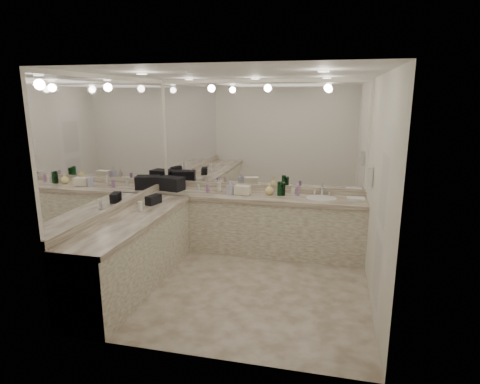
% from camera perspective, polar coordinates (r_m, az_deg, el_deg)
% --- Properties ---
extents(floor, '(3.20, 3.20, 0.00)m').
position_cam_1_polar(floor, '(5.26, -0.08, -13.06)').
color(floor, '#BDB1A0').
rests_on(floor, ground).
extents(ceiling, '(3.20, 3.20, 0.00)m').
position_cam_1_polar(ceiling, '(4.72, -0.10, 16.51)').
color(ceiling, white).
rests_on(ceiling, floor).
extents(wall_back, '(3.20, 0.02, 2.60)m').
position_cam_1_polar(wall_back, '(6.27, 3.03, 3.79)').
color(wall_back, silver).
rests_on(wall_back, floor).
extents(wall_left, '(0.02, 3.00, 2.60)m').
position_cam_1_polar(wall_left, '(5.41, -16.84, 1.69)').
color(wall_left, silver).
rests_on(wall_left, floor).
extents(wall_right, '(0.02, 3.00, 2.60)m').
position_cam_1_polar(wall_right, '(4.73, 19.13, -0.09)').
color(wall_right, silver).
rests_on(wall_right, floor).
extents(vanity_back_base, '(3.20, 0.60, 0.84)m').
position_cam_1_polar(vanity_back_base, '(6.19, 2.44, -4.72)').
color(vanity_back_base, silver).
rests_on(vanity_back_base, floor).
extents(vanity_back_top, '(3.20, 0.64, 0.06)m').
position_cam_1_polar(vanity_back_top, '(6.06, 2.47, -0.70)').
color(vanity_back_top, beige).
rests_on(vanity_back_top, vanity_back_base).
extents(vanity_left_base, '(0.60, 2.40, 0.84)m').
position_cam_1_polar(vanity_left_base, '(5.26, -14.94, -8.52)').
color(vanity_left_base, silver).
rests_on(vanity_left_base, floor).
extents(vanity_left_top, '(0.64, 2.42, 0.06)m').
position_cam_1_polar(vanity_left_top, '(5.11, -15.14, -3.84)').
color(vanity_left_top, beige).
rests_on(vanity_left_top, vanity_left_base).
extents(backsplash_back, '(3.20, 0.04, 0.10)m').
position_cam_1_polar(backsplash_back, '(6.32, 2.96, 0.63)').
color(backsplash_back, beige).
rests_on(backsplash_back, vanity_back_top).
extents(backsplash_left, '(0.04, 3.00, 0.10)m').
position_cam_1_polar(backsplash_left, '(5.48, -16.41, -1.90)').
color(backsplash_left, beige).
rests_on(backsplash_left, vanity_left_top).
extents(mirror_back, '(3.12, 0.01, 1.55)m').
position_cam_1_polar(mirror_back, '(6.19, 3.07, 8.11)').
color(mirror_back, white).
rests_on(mirror_back, wall_back).
extents(mirror_left, '(0.01, 2.92, 1.55)m').
position_cam_1_polar(mirror_left, '(5.33, -17.07, 6.69)').
color(mirror_left, white).
rests_on(mirror_left, wall_left).
extents(sink, '(0.44, 0.44, 0.03)m').
position_cam_1_polar(sink, '(5.97, 11.49, -0.93)').
color(sink, white).
rests_on(sink, vanity_back_top).
extents(faucet, '(0.24, 0.16, 0.14)m').
position_cam_1_polar(faucet, '(6.15, 11.59, 0.22)').
color(faucet, silver).
rests_on(faucet, vanity_back_top).
extents(wall_phone, '(0.06, 0.10, 0.24)m').
position_cam_1_polar(wall_phone, '(5.40, 17.97, 2.14)').
color(wall_phone, white).
rests_on(wall_phone, wall_right).
extents(door, '(0.02, 0.82, 2.10)m').
position_cam_1_polar(door, '(4.32, 19.35, -4.82)').
color(door, white).
rests_on(door, wall_right).
extents(black_toiletry_bag, '(0.43, 0.32, 0.22)m').
position_cam_1_polar(black_toiletry_bag, '(6.44, -9.76, 1.23)').
color(black_toiletry_bag, black).
rests_on(black_toiletry_bag, vanity_back_top).
extents(black_bag_spill, '(0.16, 0.25, 0.13)m').
position_cam_1_polar(black_bag_spill, '(5.65, -12.21, -1.05)').
color(black_bag_spill, black).
rests_on(black_bag_spill, vanity_left_top).
extents(cream_cosmetic_case, '(0.24, 0.17, 0.13)m').
position_cam_1_polar(cream_cosmetic_case, '(6.04, 0.38, 0.21)').
color(cream_cosmetic_case, '#EEE6C8').
rests_on(cream_cosmetic_case, vanity_back_top).
extents(hand_towel, '(0.25, 0.17, 0.04)m').
position_cam_1_polar(hand_towel, '(5.96, 16.13, -0.96)').
color(hand_towel, white).
rests_on(hand_towel, vanity_back_top).
extents(lotion_left, '(0.06, 0.06, 0.13)m').
position_cam_1_polar(lotion_left, '(5.31, -14.01, -2.05)').
color(lotion_left, white).
rests_on(lotion_left, vanity_left_top).
extents(soap_bottle_a, '(0.09, 0.09, 0.21)m').
position_cam_1_polar(soap_bottle_a, '(6.26, -3.02, 1.00)').
color(soap_bottle_a, beige).
rests_on(soap_bottle_a, vanity_back_top).
extents(soap_bottle_b, '(0.12, 0.13, 0.21)m').
position_cam_1_polar(soap_bottle_b, '(6.06, -1.36, 0.64)').
color(soap_bottle_b, silver).
rests_on(soap_bottle_b, vanity_back_top).
extents(soap_bottle_c, '(0.18, 0.18, 0.17)m').
position_cam_1_polar(soap_bottle_c, '(6.07, 4.19, 0.44)').
color(soap_bottle_c, '#F9E88B').
rests_on(soap_bottle_c, vanity_back_top).
extents(green_bottle_0, '(0.06, 0.06, 0.19)m').
position_cam_1_polar(green_bottle_0, '(6.07, 6.12, 0.51)').
color(green_bottle_0, '#104A1F').
rests_on(green_bottle_0, vanity_back_top).
extents(green_bottle_1, '(0.06, 0.06, 0.19)m').
position_cam_1_polar(green_bottle_1, '(6.03, 6.17, 0.40)').
color(green_bottle_1, '#104A1F').
rests_on(green_bottle_1, vanity_back_top).
extents(green_bottle_2, '(0.07, 0.07, 0.21)m').
position_cam_1_polar(green_bottle_2, '(6.02, 5.65, 0.48)').
color(green_bottle_2, '#104A1F').
rests_on(green_bottle_2, vanity_back_top).
extents(amenity_bottle_0, '(0.04, 0.04, 0.10)m').
position_cam_1_polar(amenity_bottle_0, '(6.39, -5.92, 0.70)').
color(amenity_bottle_0, silver).
rests_on(amenity_bottle_0, vanity_back_top).
extents(amenity_bottle_1, '(0.04, 0.04, 0.14)m').
position_cam_1_polar(amenity_bottle_1, '(6.05, 8.23, 0.15)').
color(amenity_bottle_1, '#9966B2').
rests_on(amenity_bottle_1, vanity_back_top).
extents(amenity_bottle_2, '(0.06, 0.06, 0.10)m').
position_cam_1_polar(amenity_bottle_2, '(6.09, 7.53, 0.08)').
color(amenity_bottle_2, white).
rests_on(amenity_bottle_2, vanity_back_top).
extents(amenity_bottle_3, '(0.05, 0.05, 0.12)m').
position_cam_1_polar(amenity_bottle_3, '(6.21, -4.61, 0.49)').
color(amenity_bottle_3, '#9966B2').
rests_on(amenity_bottle_3, vanity_back_top).
extents(amenity_bottle_4, '(0.05, 0.05, 0.14)m').
position_cam_1_polar(amenity_bottle_4, '(6.09, 0.06, 0.37)').
color(amenity_bottle_4, silver).
rests_on(amenity_bottle_4, vanity_back_top).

